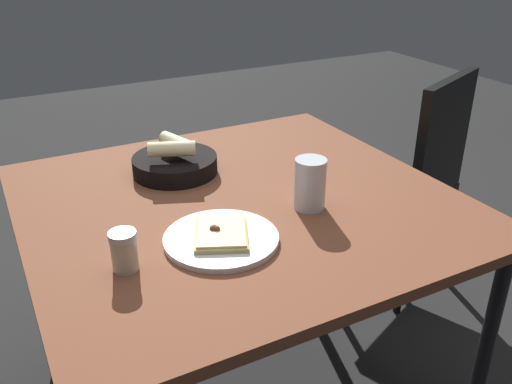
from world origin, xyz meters
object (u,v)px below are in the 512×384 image
at_px(pepper_shaker, 124,253).
at_px(chair_near, 409,174).
at_px(pizza_plate, 221,238).
at_px(beer_glass, 310,186).
at_px(dining_table, 239,216).
at_px(bread_basket, 175,162).

distance_m(pepper_shaker, chair_near, 1.35).
bearing_deg(chair_near, pizza_plate, 114.13).
distance_m(beer_glass, pepper_shaker, 0.50).
height_order(pepper_shaker, chair_near, chair_near).
xyz_separation_m(dining_table, bread_basket, (0.24, 0.09, 0.09)).
distance_m(pizza_plate, bread_basket, 0.42).
relative_size(pizza_plate, beer_glass, 2.00).
relative_size(dining_table, chair_near, 1.22).
bearing_deg(beer_glass, bread_basket, 32.03).
bearing_deg(pepper_shaker, dining_table, -62.61).
xyz_separation_m(dining_table, pepper_shaker, (-0.19, 0.36, 0.10)).
distance_m(dining_table, pepper_shaker, 0.42).
bearing_deg(pepper_shaker, chair_near, -69.61).
xyz_separation_m(pizza_plate, bread_basket, (0.42, -0.04, 0.02)).
height_order(bread_basket, chair_near, chair_near).
relative_size(bread_basket, beer_glass, 1.85).
relative_size(dining_table, beer_glass, 8.29).
bearing_deg(dining_table, pepper_shaker, 117.39).
distance_m(bread_basket, chair_near, 1.01).
bearing_deg(pizza_plate, chair_near, -65.87).
bearing_deg(beer_glass, dining_table, 46.41).
bearing_deg(pizza_plate, pepper_shaker, 91.78).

